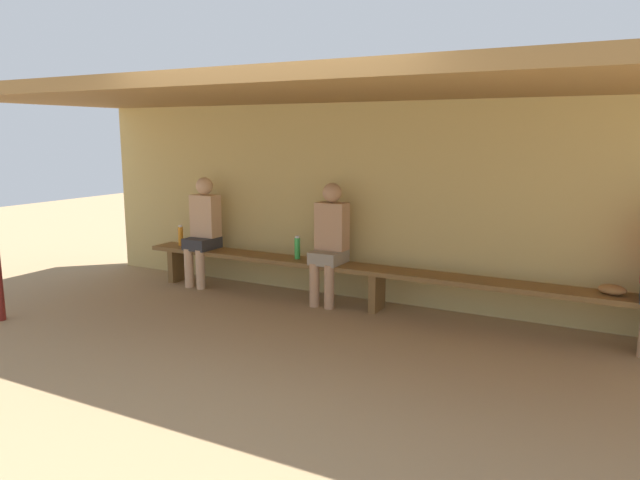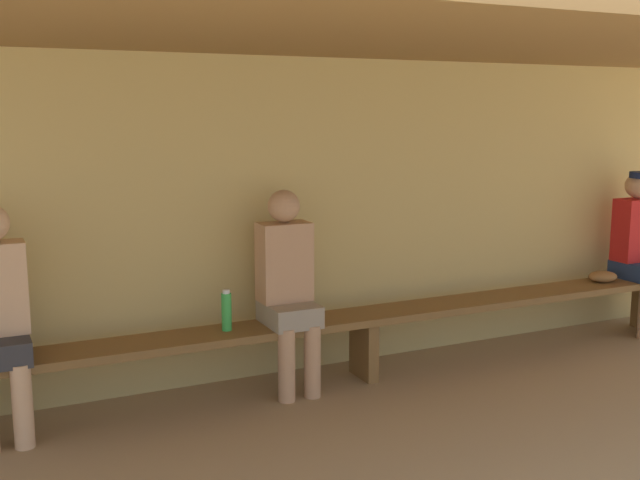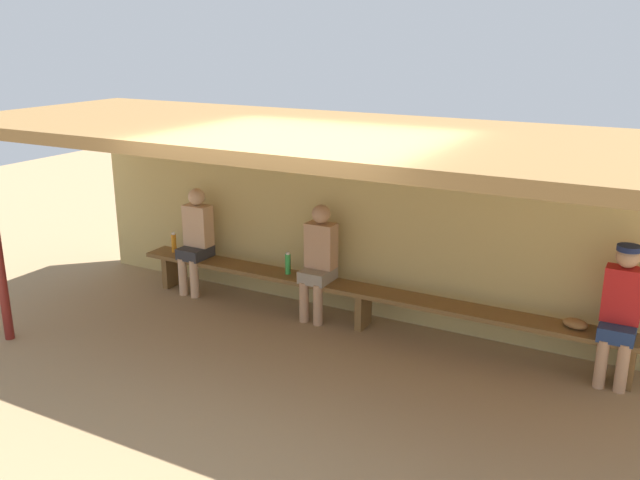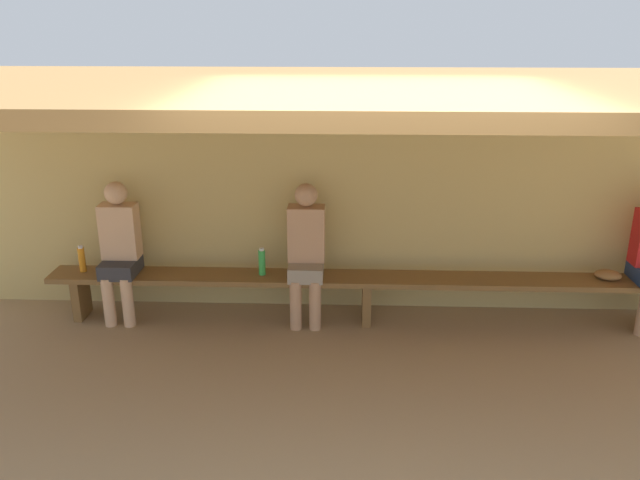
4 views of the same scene
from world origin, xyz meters
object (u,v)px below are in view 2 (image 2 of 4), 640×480
player_middle (640,244)px  baseball_glove_tan (603,276)px  water_bottle_green (227,311)px  player_rightmost (288,283)px  bench (364,323)px

player_middle → baseball_glove_tan: (-0.37, 0.01, -0.24)m
water_bottle_green → player_middle: bearing=-0.2°
player_rightmost → player_middle: bearing=0.0°
bench → baseball_glove_tan: bearing=0.5°
player_middle → baseball_glove_tan: size_ratio=5.60×
player_rightmost → player_middle: size_ratio=0.99×
player_rightmost → baseball_glove_tan: size_ratio=5.56×
player_rightmost → water_bottle_green: size_ratio=5.04×
water_bottle_green → baseball_glove_tan: water_bottle_green is taller
player_middle → water_bottle_green: size_ratio=5.08×
bench → baseball_glove_tan: 2.23m
water_bottle_green → player_rightmost: bearing=-1.8°
water_bottle_green → baseball_glove_tan: 3.21m
bench → player_rightmost: player_rightmost is taller
player_middle → baseball_glove_tan: 0.45m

